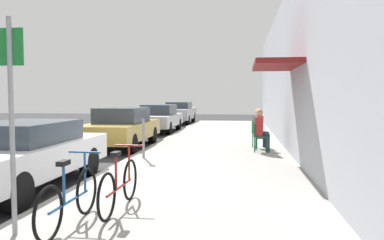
{
  "coord_description": "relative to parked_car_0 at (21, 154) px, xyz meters",
  "views": [
    {
      "loc": [
        3.11,
        -8.11,
        1.78
      ],
      "look_at": [
        1.19,
        6.19,
        0.89
      ],
      "focal_mm": 34.85,
      "sensor_mm": 36.0,
      "label": 1
    }
  ],
  "objects": [
    {
      "name": "bicycle_1",
      "position": [
        2.04,
        -2.18,
        -0.21
      ],
      "size": [
        0.46,
        1.71,
        0.9
      ],
      "color": "black",
      "rests_on": "sidewalk_slab"
    },
    {
      "name": "parking_meter",
      "position": [
        1.55,
        3.22,
        0.2
      ],
      "size": [
        0.12,
        0.1,
        1.32
      ],
      "color": "slate",
      "rests_on": "sidewalk_slab"
    },
    {
      "name": "seated_patron_1",
      "position": [
        4.79,
        5.65,
        0.13
      ],
      "size": [
        0.51,
        0.46,
        1.29
      ],
      "color": "#232838",
      "rests_on": "sidewalk_slab"
    },
    {
      "name": "sidewalk_slab",
      "position": [
        3.35,
        3.49,
        -0.63
      ],
      "size": [
        4.5,
        32.0,
        0.12
      ],
      "primitive_type": "cube",
      "color": "#9E9B93",
      "rests_on": "ground_plane"
    },
    {
      "name": "building_facade",
      "position": [
        5.74,
        3.49,
        1.91
      ],
      "size": [
        1.4,
        32.0,
        5.21
      ],
      "color": "#999EA8",
      "rests_on": "ground_plane"
    },
    {
      "name": "ground_plane",
      "position": [
        1.1,
        1.49,
        -0.69
      ],
      "size": [
        60.0,
        60.0,
        0.0
      ],
      "primitive_type": "plane",
      "color": "#2D2D30"
    },
    {
      "name": "parked_car_2",
      "position": [
        0.0,
        11.94,
        0.03
      ],
      "size": [
        1.8,
        4.4,
        1.39
      ],
      "color": "#B7B7BC",
      "rests_on": "ground_plane"
    },
    {
      "name": "seated_patron_0",
      "position": [
        4.79,
        4.81,
        0.13
      ],
      "size": [
        0.47,
        0.41,
        1.29
      ],
      "color": "#232838",
      "rests_on": "sidewalk_slab"
    },
    {
      "name": "cafe_chair_0",
      "position": [
        4.73,
        4.82,
        -0.06
      ],
      "size": [
        0.5,
        0.5,
        0.87
      ],
      "color": "#14592D",
      "rests_on": "sidewalk_slab"
    },
    {
      "name": "parked_car_3",
      "position": [
        0.0,
        18.11,
        0.06
      ],
      "size": [
        1.8,
        4.4,
        1.43
      ],
      "color": "#B7B7BC",
      "rests_on": "ground_plane"
    },
    {
      "name": "bicycle_0",
      "position": [
        2.43,
        -1.4,
        -0.21
      ],
      "size": [
        0.46,
        1.71,
        0.9
      ],
      "color": "black",
      "rests_on": "sidewalk_slab"
    },
    {
      "name": "parked_car_1",
      "position": [
        0.0,
        6.02,
        0.03
      ],
      "size": [
        1.8,
        4.4,
        1.4
      ],
      "color": "#A58433",
      "rests_on": "ground_plane"
    },
    {
      "name": "street_sign",
      "position": [
        1.5,
        -2.53,
        0.95
      ],
      "size": [
        0.32,
        0.06,
        2.6
      ],
      "color": "gray",
      "rests_on": "sidewalk_slab"
    },
    {
      "name": "cafe_chair_1",
      "position": [
        4.73,
        5.64,
        -0.06
      ],
      "size": [
        0.56,
        0.56,
        0.87
      ],
      "color": "#14592D",
      "rests_on": "sidewalk_slab"
    },
    {
      "name": "parked_car_0",
      "position": [
        0.0,
        0.0,
        0.0
      ],
      "size": [
        1.8,
        4.4,
        1.3
      ],
      "color": "silver",
      "rests_on": "ground_plane"
    }
  ]
}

